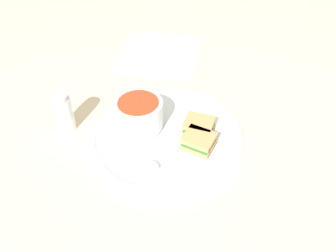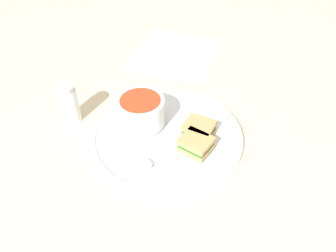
{
  "view_description": "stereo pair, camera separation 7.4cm",
  "coord_description": "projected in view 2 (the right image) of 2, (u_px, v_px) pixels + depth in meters",
  "views": [
    {
      "loc": [
        0.02,
        0.55,
        0.53
      ],
      "look_at": [
        0.0,
        0.0,
        0.04
      ],
      "focal_mm": 35.0,
      "sensor_mm": 36.0,
      "label": 1
    },
    {
      "loc": [
        -0.05,
        0.55,
        0.53
      ],
      "look_at": [
        0.0,
        0.0,
        0.04
      ],
      "focal_mm": 35.0,
      "sensor_mm": 36.0,
      "label": 2
    }
  ],
  "objects": [
    {
      "name": "spoon",
      "position": [
        142.0,
        161.0,
        0.68
      ],
      "size": [
        0.1,
        0.08,
        0.01
      ],
      "rotation": [
        0.0,
        0.0,
        8.79
      ],
      "color": "silver",
      "rests_on": "plate"
    },
    {
      "name": "sandwich_half_far",
      "position": [
        199.0,
        127.0,
        0.74
      ],
      "size": [
        0.08,
        0.08,
        0.03
      ],
      "rotation": [
        0.0,
        0.0,
        2.77
      ],
      "color": "tan",
      "rests_on": "plate"
    },
    {
      "name": "menu_sheet",
      "position": [
        175.0,
        54.0,
        1.05
      ],
      "size": [
        0.31,
        0.33,
        0.0
      ],
      "rotation": [
        0.0,
        0.0,
        -0.24
      ],
      "color": "white",
      "rests_on": "ground_plane"
    },
    {
      "name": "plate",
      "position": [
        168.0,
        134.0,
        0.76
      ],
      "size": [
        0.35,
        0.35,
        0.02
      ],
      "color": "white",
      "rests_on": "ground_plane"
    },
    {
      "name": "salt_shaker",
      "position": [
        69.0,
        104.0,
        0.78
      ],
      "size": [
        0.04,
        0.04,
        0.1
      ],
      "color": "silver",
      "rests_on": "ground_plane"
    },
    {
      "name": "soup_bowl",
      "position": [
        141.0,
        111.0,
        0.76
      ],
      "size": [
        0.11,
        0.11,
        0.07
      ],
      "color": "white",
      "rests_on": "plate"
    },
    {
      "name": "sandwich_half_near",
      "position": [
        196.0,
        144.0,
        0.7
      ],
      "size": [
        0.09,
        0.08,
        0.03
      ],
      "rotation": [
        0.0,
        0.0,
        2.61
      ],
      "color": "tan",
      "rests_on": "plate"
    },
    {
      "name": "ground_plane",
      "position": [
        168.0,
        137.0,
        0.77
      ],
      "size": [
        2.4,
        2.4,
        0.0
      ],
      "primitive_type": "plane",
      "color": "beige"
    }
  ]
}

